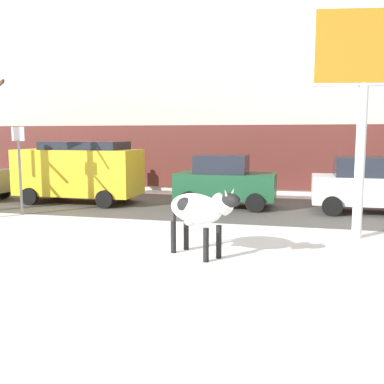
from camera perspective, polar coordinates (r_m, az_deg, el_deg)
ground_plane at (r=8.60m, az=-9.06°, el=-10.00°), size 120.00×120.00×0.00m
road_strip at (r=15.68m, az=1.67°, el=-1.94°), size 60.00×5.60×0.01m
building_facade at (r=22.82m, az=5.64°, el=17.32°), size 44.00×6.10×13.00m
cow_holstein at (r=9.20m, az=0.65°, el=-2.35°), size 1.83×1.35×1.54m
billboard at (r=11.61m, az=21.67°, el=15.61°), size 2.52×0.60×5.56m
car_yellow_van at (r=17.05m, az=-14.51°, el=2.78°), size 4.61×2.13×2.32m
car_darkgreen_hatchback at (r=15.59m, az=4.31°, el=1.41°), size 3.51×1.93×1.86m
car_white_hatchback at (r=15.45m, az=21.80°, el=0.84°), size 3.51×1.93×1.86m
pedestrian_near_billboard at (r=18.42m, az=2.85°, el=2.21°), size 0.36×0.24×1.73m
pedestrian_by_cars at (r=19.60m, az=-9.03°, el=2.44°), size 0.36×0.24×1.73m
street_sign at (r=15.00m, az=-21.59°, el=3.52°), size 0.44×0.08×2.82m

